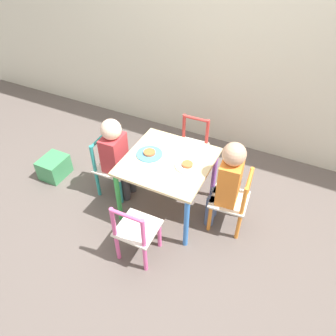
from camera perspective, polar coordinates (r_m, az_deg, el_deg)
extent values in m
plane|color=#5B514C|center=(2.67, 0.00, -6.69)|extent=(6.00, 6.00, 0.00)
cube|color=beige|center=(2.34, 0.00, 1.16)|extent=(0.61, 0.61, 0.02)
cylinder|color=green|center=(2.44, -8.63, -5.11)|extent=(0.04, 0.04, 0.47)
cylinder|color=#387AD1|center=(2.26, 3.21, -9.58)|extent=(0.04, 0.04, 0.47)
cylinder|color=yellow|center=(2.78, -2.57, 2.16)|extent=(0.04, 0.04, 0.47)
cylinder|color=#8E51BC|center=(2.62, 8.01, -1.17)|extent=(0.04, 0.04, 0.47)
cube|color=silver|center=(2.66, -9.39, 0.23)|extent=(0.27, 0.27, 0.02)
cylinder|color=teal|center=(2.64, -8.28, -3.96)|extent=(0.03, 0.03, 0.25)
cylinder|color=teal|center=(2.77, -6.10, -1.13)|extent=(0.03, 0.03, 0.25)
cylinder|color=teal|center=(2.74, -12.11, -2.65)|extent=(0.03, 0.03, 0.25)
cylinder|color=teal|center=(2.86, -9.83, 0.03)|extent=(0.03, 0.03, 0.25)
cylinder|color=teal|center=(2.57, -12.90, 1.45)|extent=(0.03, 0.03, 0.26)
cylinder|color=teal|center=(2.70, -10.44, 4.10)|extent=(0.03, 0.03, 0.26)
cylinder|color=teal|center=(2.57, -11.98, 4.83)|extent=(0.03, 0.21, 0.02)
cube|color=silver|center=(2.40, 10.64, -5.41)|extent=(0.28, 0.28, 0.02)
cylinder|color=orange|center=(2.58, 8.52, -5.27)|extent=(0.03, 0.03, 0.25)
cylinder|color=orange|center=(2.44, 7.26, -8.66)|extent=(0.03, 0.03, 0.25)
cylinder|color=orange|center=(2.57, 13.11, -6.43)|extent=(0.03, 0.03, 0.25)
cylinder|color=orange|center=(2.43, 12.14, -9.91)|extent=(0.03, 0.03, 0.25)
cylinder|color=orange|center=(2.39, 14.02, -2.30)|extent=(0.03, 0.03, 0.26)
cylinder|color=orange|center=(2.24, 13.04, -5.80)|extent=(0.03, 0.03, 0.26)
cylinder|color=orange|center=(2.24, 14.00, -1.90)|extent=(0.04, 0.21, 0.02)
cube|color=silver|center=(2.82, 3.91, 3.47)|extent=(0.27, 0.27, 0.02)
cylinder|color=#DB3D38|center=(2.86, 1.04, 0.68)|extent=(0.03, 0.03, 0.25)
cylinder|color=#DB3D38|center=(2.80, 5.04, -0.46)|extent=(0.03, 0.03, 0.25)
cylinder|color=#DB3D38|center=(3.01, 2.63, 3.08)|extent=(0.03, 0.03, 0.25)
cylinder|color=#DB3D38|center=(2.96, 6.45, 2.03)|extent=(0.03, 0.03, 0.25)
cylinder|color=#DB3D38|center=(2.86, 2.79, 7.09)|extent=(0.03, 0.03, 0.26)
cylinder|color=#DB3D38|center=(2.80, 6.83, 6.07)|extent=(0.03, 0.03, 0.26)
cylinder|color=#DB3D38|center=(2.77, 4.93, 8.56)|extent=(0.21, 0.03, 0.02)
cube|color=silver|center=(2.20, -5.31, -10.38)|extent=(0.27, 0.27, 0.02)
cylinder|color=#E5599E|center=(2.33, -1.49, -11.49)|extent=(0.03, 0.03, 0.25)
cylinder|color=#E5599E|center=(2.40, -6.11, -9.72)|extent=(0.03, 0.03, 0.25)
cylinder|color=#E5599E|center=(2.23, -3.99, -15.40)|extent=(0.03, 0.03, 0.25)
cylinder|color=#E5599E|center=(2.30, -8.79, -13.39)|extent=(0.03, 0.03, 0.25)
cylinder|color=#E5599E|center=(2.02, -4.33, -11.41)|extent=(0.03, 0.03, 0.26)
cylinder|color=#E5599E|center=(2.10, -9.50, -9.34)|extent=(0.03, 0.03, 0.26)
cylinder|color=#E5599E|center=(1.97, -7.24, -8.27)|extent=(0.21, 0.03, 0.02)
cylinder|color=#38383D|center=(2.66, -7.43, -3.16)|extent=(0.07, 0.07, 0.27)
cylinder|color=#38383D|center=(2.72, -6.41, -1.82)|extent=(0.07, 0.07, 0.27)
cube|color=#B23338|center=(2.55, -9.37, 2.71)|extent=(0.15, 0.21, 0.29)
sphere|color=beige|center=(2.43, -9.91, 6.63)|extent=(0.16, 0.16, 0.16)
cylinder|color=#4C608E|center=(2.54, 7.91, -5.94)|extent=(0.07, 0.07, 0.27)
cylinder|color=#4C608E|center=(2.47, 7.31, -7.53)|extent=(0.07, 0.07, 0.27)
cube|color=orange|center=(2.28, 10.69, -2.24)|extent=(0.16, 0.21, 0.34)
sphere|color=tan|center=(2.13, 11.47, 2.38)|extent=(0.16, 0.16, 0.16)
cylinder|color=#4C9EE0|center=(2.39, -3.24, 2.46)|extent=(0.19, 0.19, 0.01)
cylinder|color=#CC6633|center=(2.38, -3.25, 2.72)|extent=(0.09, 0.09, 0.02)
cylinder|color=white|center=(2.28, 3.38, 0.38)|extent=(0.17, 0.17, 0.01)
cylinder|color=#CC6633|center=(2.27, 3.40, 0.65)|extent=(0.08, 0.08, 0.02)
cube|color=#3D8E56|center=(3.05, -19.21, 0.15)|extent=(0.20, 0.24, 0.18)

